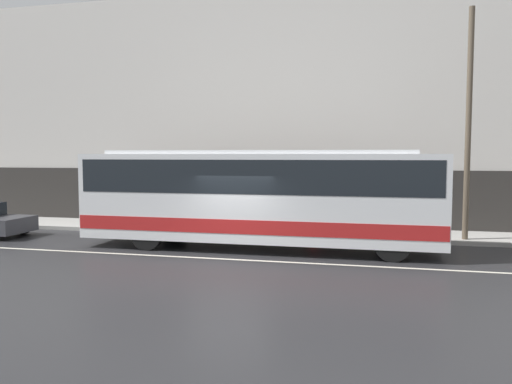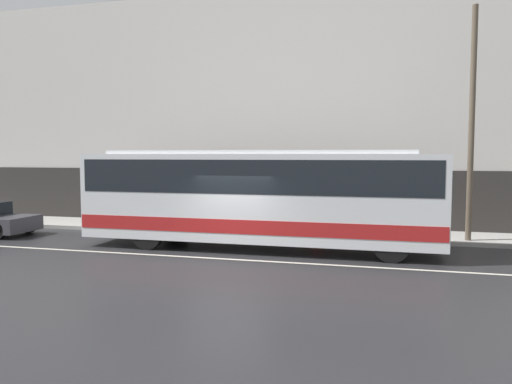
# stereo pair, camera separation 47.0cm
# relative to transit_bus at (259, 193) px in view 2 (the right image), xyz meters

# --- Properties ---
(ground_plane) EXTENTS (60.00, 60.00, 0.00)m
(ground_plane) POSITION_rel_transit_bus_xyz_m (-0.48, -1.94, -1.86)
(ground_plane) COLOR #262628
(sidewalk) EXTENTS (60.00, 2.65, 0.15)m
(sidewalk) POSITION_rel_transit_bus_xyz_m (-0.48, 3.38, -1.78)
(sidewalk) COLOR #A09E99
(sidewalk) RESTS_ON ground_plane
(building_facade) EXTENTS (60.00, 0.35, 10.13)m
(building_facade) POSITION_rel_transit_bus_xyz_m (-0.48, 4.85, 3.02)
(building_facade) COLOR silver
(building_facade) RESTS_ON ground_plane
(lane_stripe) EXTENTS (54.00, 0.14, 0.01)m
(lane_stripe) POSITION_rel_transit_bus_xyz_m (-0.48, -1.94, -1.86)
(lane_stripe) COLOR beige
(lane_stripe) RESTS_ON ground_plane
(transit_bus) EXTENTS (11.87, 2.61, 3.30)m
(transit_bus) POSITION_rel_transit_bus_xyz_m (0.00, 0.00, 0.00)
(transit_bus) COLOR white
(transit_bus) RESTS_ON ground_plane
(utility_pole_near) EXTENTS (0.20, 0.20, 8.10)m
(utility_pole_near) POSITION_rel_transit_bus_xyz_m (6.95, 2.58, 2.34)
(utility_pole_near) COLOR brown
(utility_pole_near) RESTS_ON sidewalk
(pedestrian_waiting) EXTENTS (0.36, 0.36, 1.74)m
(pedestrian_waiting) POSITION_rel_transit_bus_xyz_m (1.47, 3.82, -0.89)
(pedestrian_waiting) COLOR maroon
(pedestrian_waiting) RESTS_ON sidewalk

